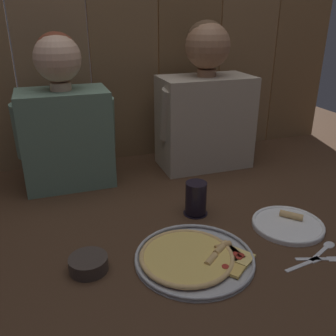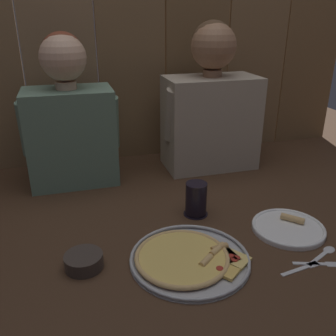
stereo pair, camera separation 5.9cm
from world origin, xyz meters
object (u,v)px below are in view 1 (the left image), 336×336
at_px(pizza_tray, 193,257).
at_px(diner_right, 205,104).
at_px(dipping_bowl, 88,263).
at_px(drinking_glass, 196,199).
at_px(dinner_plate, 288,224).
at_px(diner_left, 65,120).

xyz_separation_m(pizza_tray, diner_right, (0.33, 0.66, 0.28)).
xyz_separation_m(pizza_tray, dipping_bowl, (-0.29, 0.05, 0.01)).
height_order(drinking_glass, diner_right, diner_right).
bearing_deg(pizza_tray, diner_right, 63.71).
xyz_separation_m(dinner_plate, diner_right, (-0.04, 0.60, 0.28)).
distance_m(pizza_tray, diner_right, 0.79).
relative_size(dinner_plate, diner_left, 0.39).
bearing_deg(drinking_glass, pizza_tray, -114.60).
xyz_separation_m(pizza_tray, dinner_plate, (0.37, 0.06, -0.00)).
xyz_separation_m(dinner_plate, diner_left, (-0.65, 0.60, 0.26)).
bearing_deg(pizza_tray, diner_left, 113.14).
bearing_deg(drinking_glass, diner_left, 133.57).
xyz_separation_m(pizza_tray, diner_left, (-0.28, 0.66, 0.26)).
bearing_deg(diner_left, dinner_plate, -42.41).
bearing_deg(dinner_plate, diner_right, 94.27).
distance_m(dipping_bowl, diner_left, 0.66).
bearing_deg(dinner_plate, dipping_bowl, -179.12).
bearing_deg(dipping_bowl, pizza_tray, -10.40).
bearing_deg(drinking_glass, dipping_bowl, -154.53).
bearing_deg(dipping_bowl, dinner_plate, 0.88).
relative_size(pizza_tray, drinking_glass, 2.88).
height_order(diner_left, diner_right, diner_right).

